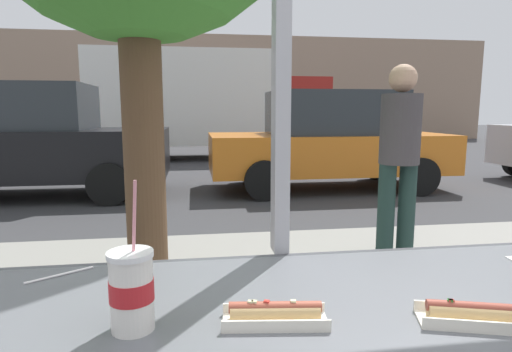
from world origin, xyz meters
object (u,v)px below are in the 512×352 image
object	(u,v)px
pedestrian	(399,152)
box_truck	(205,102)
hotdog_tray_near	(275,313)
soda_cup_right	(132,289)
parked_car_black	(30,141)
parked_car_orange	(330,140)
hotdog_tray_far	(483,315)

from	to	relation	value
pedestrian	box_truck	bearing A→B (deg)	97.76
hotdog_tray_near	pedestrian	world-z (taller)	pedestrian
soda_cup_right	parked_car_black	bearing A→B (deg)	111.12
parked_car_orange	box_truck	bearing A→B (deg)	110.96
hotdog_tray_near	hotdog_tray_far	bearing A→B (deg)	-8.98
hotdog_tray_far	parked_car_orange	world-z (taller)	parked_car_orange
hotdog_tray_near	hotdog_tray_far	xyz separation A→B (m)	(0.46, -0.07, -0.00)
hotdog_tray_near	pedestrian	bearing A→B (deg)	57.88
pedestrian	hotdog_tray_near	bearing A→B (deg)	-122.12
soda_cup_right	pedestrian	bearing A→B (deg)	52.52
hotdog_tray_near	parked_car_orange	xyz separation A→B (m)	(2.24, 6.48, -0.08)
soda_cup_right	parked_car_orange	bearing A→B (deg)	68.44
hotdog_tray_far	parked_car_black	xyz separation A→B (m)	(-3.27, 6.55, -0.04)
hotdog_tray_far	soda_cup_right	bearing A→B (deg)	173.23
hotdog_tray_far	parked_car_orange	xyz separation A→B (m)	(1.78, 6.55, -0.08)
hotdog_tray_far	pedestrian	xyz separation A→B (m)	(1.02, 2.42, 0.12)
box_truck	pedestrian	size ratio (longest dim) A/B	4.14
soda_cup_right	box_truck	size ratio (longest dim) A/B	0.05
hotdog_tray_near	parked_car_orange	world-z (taller)	parked_car_orange
soda_cup_right	box_truck	bearing A→B (deg)	87.67
parked_car_orange	hotdog_tray_far	bearing A→B (deg)	-105.24
soda_cup_right	hotdog_tray_near	size ratio (longest dim) A/B	1.36
box_truck	parked_car_orange	bearing A→B (deg)	-69.04
hotdog_tray_far	pedestrian	size ratio (longest dim) A/B	0.18
soda_cup_right	hotdog_tray_near	world-z (taller)	soda_cup_right
hotdog_tray_far	hotdog_tray_near	bearing A→B (deg)	171.02
hotdog_tray_far	pedestrian	world-z (taller)	pedestrian
parked_car_black	parked_car_orange	xyz separation A→B (m)	(5.05, -0.00, -0.04)
parked_car_orange	box_truck	world-z (taller)	box_truck
parked_car_black	parked_car_orange	world-z (taller)	parked_car_black
parked_car_orange	pedestrian	world-z (taller)	pedestrian
soda_cup_right	hotdog_tray_near	bearing A→B (deg)	-3.50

